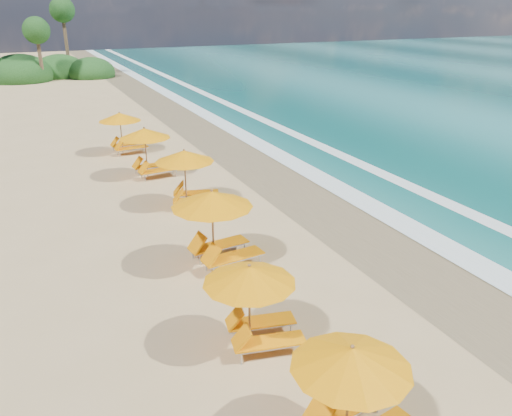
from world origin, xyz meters
TOP-DOWN VIEW (x-y plane):
  - ground at (0.00, 0.00)m, footprint 160.00×160.00m
  - wet_sand at (4.00, 0.00)m, footprint 4.00×160.00m
  - surf_foam at (6.70, 0.00)m, footprint 4.00×160.00m
  - station_1 at (-1.98, -8.66)m, footprint 2.62×2.51m
  - station_2 at (-2.39, -5.29)m, footprint 2.63×2.52m
  - station_3 at (-1.72, -1.05)m, footprint 2.87×2.71m
  - station_4 at (-0.99, 4.10)m, footprint 2.95×2.88m
  - station_5 at (-1.51, 8.51)m, footprint 2.67×2.50m
  - station_6 at (-1.77, 13.07)m, footprint 2.52×2.35m

SIDE VIEW (x-z plane):
  - ground at x=0.00m, z-range 0.00..0.00m
  - wet_sand at x=4.00m, z-range 0.00..0.01m
  - surf_foam at x=6.70m, z-range 0.02..0.03m
  - station_2 at x=-2.39m, z-range 0.13..2.30m
  - station_1 at x=-1.98m, z-range 0.13..2.31m
  - station_6 at x=-1.77m, z-range 0.14..2.38m
  - station_4 at x=-0.99m, z-range 0.14..2.48m
  - station_5 at x=-1.51m, z-range 0.14..2.50m
  - station_3 at x=-1.72m, z-range 0.15..2.64m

